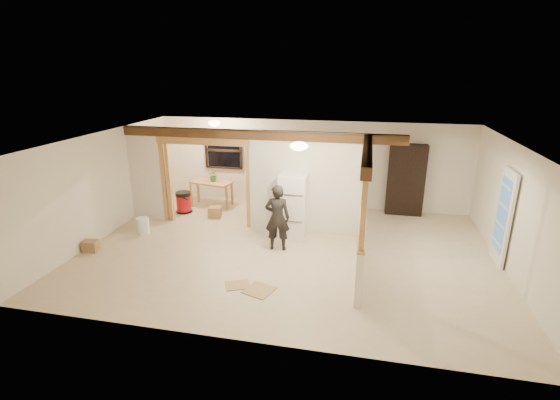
% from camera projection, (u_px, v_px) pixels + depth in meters
% --- Properties ---
extents(floor, '(9.00, 6.50, 0.01)m').
position_uv_depth(floor, '(288.00, 250.00, 9.13)').
color(floor, beige).
rests_on(floor, ground).
extents(ceiling, '(9.00, 6.50, 0.01)m').
position_uv_depth(ceiling, '(289.00, 140.00, 8.35)').
color(ceiling, white).
extents(wall_back, '(9.00, 0.01, 2.50)m').
position_uv_depth(wall_back, '(310.00, 164.00, 11.75)').
color(wall_back, silver).
rests_on(wall_back, floor).
extents(wall_front, '(9.00, 0.01, 2.50)m').
position_uv_depth(wall_front, '(244.00, 267.00, 5.72)').
color(wall_front, silver).
rests_on(wall_front, floor).
extents(wall_left, '(0.01, 6.50, 2.50)m').
position_uv_depth(wall_left, '(103.00, 185.00, 9.64)').
color(wall_left, silver).
rests_on(wall_left, floor).
extents(wall_right, '(0.01, 6.50, 2.50)m').
position_uv_depth(wall_right, '(516.00, 213.00, 7.84)').
color(wall_right, silver).
rests_on(wall_right, floor).
extents(partition_left_stub, '(0.90, 0.12, 2.50)m').
position_uv_depth(partition_left_stub, '(146.00, 174.00, 10.66)').
color(partition_left_stub, silver).
rests_on(partition_left_stub, floor).
extents(partition_center, '(2.80, 0.12, 2.50)m').
position_uv_depth(partition_center, '(306.00, 183.00, 9.81)').
color(partition_center, silver).
rests_on(partition_center, floor).
extents(doorway_frame, '(2.46, 0.14, 2.20)m').
position_uv_depth(doorway_frame, '(205.00, 183.00, 10.38)').
color(doorway_frame, tan).
rests_on(doorway_frame, floor).
extents(header_beam_back, '(7.00, 0.18, 0.22)m').
position_uv_depth(header_beam_back, '(257.00, 135.00, 9.70)').
color(header_beam_back, '#54341C').
rests_on(header_beam_back, ceiling).
extents(header_beam_right, '(0.18, 3.30, 0.22)m').
position_uv_depth(header_beam_right, '(367.00, 153.00, 7.69)').
color(header_beam_right, '#54341C').
rests_on(header_beam_right, ceiling).
extents(pony_wall, '(0.12, 3.20, 1.00)m').
position_uv_depth(pony_wall, '(361.00, 243.00, 8.28)').
color(pony_wall, silver).
rests_on(pony_wall, floor).
extents(stud_partition, '(0.14, 3.20, 1.32)m').
position_uv_depth(stud_partition, '(365.00, 189.00, 7.92)').
color(stud_partition, tan).
rests_on(stud_partition, pony_wall).
extents(window_back, '(1.12, 0.10, 1.10)m').
position_uv_depth(window_back, '(223.00, 150.00, 12.10)').
color(window_back, black).
rests_on(window_back, wall_back).
extents(french_door, '(0.12, 0.86, 2.00)m').
position_uv_depth(french_door, '(503.00, 217.00, 8.31)').
color(french_door, white).
rests_on(french_door, floor).
extents(ceiling_dome_main, '(0.36, 0.36, 0.16)m').
position_uv_depth(ceiling_dome_main, '(299.00, 146.00, 7.83)').
color(ceiling_dome_main, '#FFEABF').
rests_on(ceiling_dome_main, ceiling).
extents(ceiling_dome_util, '(0.32, 0.32, 0.14)m').
position_uv_depth(ceiling_dome_util, '(214.00, 123.00, 10.98)').
color(ceiling_dome_util, '#FFEABF').
rests_on(ceiling_dome_util, ceiling).
extents(hanging_bulb, '(0.07, 0.07, 0.07)m').
position_uv_depth(hanging_bulb, '(224.00, 139.00, 10.33)').
color(hanging_bulb, '#FFD88C').
rests_on(hanging_bulb, ceiling).
extents(refrigerator, '(0.64, 0.62, 1.56)m').
position_uv_depth(refrigerator, '(293.00, 206.00, 9.66)').
color(refrigerator, white).
rests_on(refrigerator, floor).
extents(woman, '(0.59, 0.42, 1.52)m').
position_uv_depth(woman, '(277.00, 218.00, 8.96)').
color(woman, black).
rests_on(woman, floor).
extents(work_table, '(1.27, 0.82, 0.74)m').
position_uv_depth(work_table, '(212.00, 194.00, 11.94)').
color(work_table, tan).
rests_on(work_table, floor).
extents(potted_plant, '(0.32, 0.27, 0.35)m').
position_uv_depth(potted_plant, '(214.00, 176.00, 11.78)').
color(potted_plant, '#255920').
rests_on(potted_plant, work_table).
extents(shop_vac, '(0.55, 0.55, 0.60)m').
position_uv_depth(shop_vac, '(184.00, 202.00, 11.42)').
color(shop_vac, '#A90D13').
rests_on(shop_vac, floor).
extents(bookshelf, '(0.98, 0.33, 1.97)m').
position_uv_depth(bookshelf, '(406.00, 180.00, 11.08)').
color(bookshelf, black).
rests_on(bookshelf, floor).
extents(bucket, '(0.41, 0.41, 0.40)m').
position_uv_depth(bucket, '(143.00, 226.00, 10.02)').
color(bucket, silver).
rests_on(bucket, floor).
extents(box_util_a, '(0.38, 0.34, 0.29)m').
position_uv_depth(box_util_a, '(215.00, 212.00, 11.11)').
color(box_util_a, '#99714A').
rests_on(box_util_a, floor).
extents(box_util_b, '(0.35, 0.35, 0.26)m').
position_uv_depth(box_util_b, '(157.00, 212.00, 11.15)').
color(box_util_b, '#99714A').
rests_on(box_util_b, floor).
extents(box_front, '(0.35, 0.30, 0.25)m').
position_uv_depth(box_front, '(91.00, 246.00, 9.06)').
color(box_front, '#99714A').
rests_on(box_front, floor).
extents(floor_panel_near, '(0.62, 0.62, 0.02)m').
position_uv_depth(floor_panel_near, '(259.00, 290.00, 7.49)').
color(floor_panel_near, tan).
rests_on(floor_panel_near, floor).
extents(floor_panel_far, '(0.55, 0.51, 0.01)m').
position_uv_depth(floor_panel_far, '(237.00, 285.00, 7.67)').
color(floor_panel_far, tan).
rests_on(floor_panel_far, floor).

